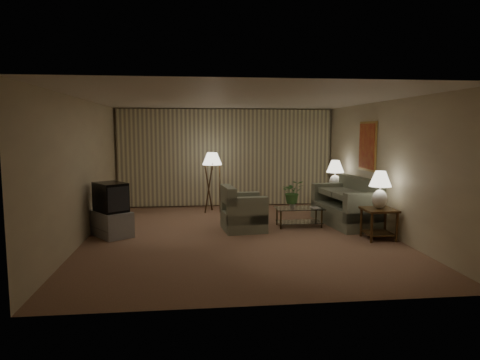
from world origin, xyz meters
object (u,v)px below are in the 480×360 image
Objects in this scene: vase at (292,205)px; tv_cabinet at (112,224)px; crt_tv at (111,197)px; coffee_table at (299,214)px; table_lamp_near at (380,187)px; side_table_far at (334,198)px; floor_lamp at (212,181)px; table_lamp_far at (335,172)px; armchair at (244,213)px; sofa at (346,206)px; side_table_near at (379,218)px; ottoman at (232,204)px.

tv_cabinet is at bearing -173.96° from vase.
coffee_table is at bearing 60.13° from crt_tv.
coffee_table is 1.26× the size of crt_tv.
table_lamp_near reaches higher than coffee_table.
tv_cabinet is at bearing 170.72° from table_lamp_near.
coffee_table is (-1.26, -1.35, -0.12)m from side_table_far.
floor_lamp is (-3.07, 3.14, -0.23)m from table_lamp_near.
armchair is at bearing -148.32° from table_lamp_far.
sofa is 1.49m from table_lamp_near.
side_table_near is at bearing -45.67° from floor_lamp.
tv_cabinet is 7.35× the size of vase.
table_lamp_near is at bearing -0.52° from sofa.
table_lamp_near is at bearing -41.52° from vase.
side_table_far is 3.14m from floor_lamp.
side_table_near is (2.51, -1.05, 0.04)m from armchair.
floor_lamp is 0.81m from ottoman.
side_table_far is 4.27× the size of vase.
crt_tv is at bearing -132.90° from floor_lamp.
floor_lamp reaches higher than table_lamp_near.
tv_cabinet is at bearing 0.00° from crt_tv.
armchair reaches higher than side_table_far.
tv_cabinet is at bearing -161.39° from side_table_far.
ottoman is at bearing 123.61° from coffee_table.
side_table_near is 1.78m from coffee_table.
table_lamp_near is 5.27m from crt_tv.
side_table_near is 5.27m from tv_cabinet.
ottoman is at bearing 166.90° from side_table_far.
ottoman is (-1.29, 1.94, -0.10)m from coffee_table.
side_table_far reaches higher than ottoman.
table_lamp_far is 2.03m from vase.
side_table_far is at bearing 166.30° from sofa.
floor_lamp is at bearing 134.33° from side_table_near.
table_lamp_near is 0.71× the size of tv_cabinet.
side_table_near is 2.60m from side_table_far.
coffee_table is (-1.26, 1.25, -0.76)m from table_lamp_near.
side_table_far is 0.39× the size of floor_lamp.
side_table_near is at bearing -51.35° from ottoman.
armchair is 1.13m from vase.
sofa is 1.12m from coffee_table.
armchair is 1.29× the size of crt_tv.
armchair is 0.69× the size of floor_lamp.
side_table_far is at bearing 72.93° from tv_cabinet.
coffee_table is (1.25, 0.20, -0.10)m from armchair.
tv_cabinet is 1.93× the size of ottoman.
tv_cabinet reaches higher than ottoman.
side_table_far is 1.12× the size of ottoman.
side_table_far is (0.15, 1.25, -0.02)m from sofa.
side_table_near is 0.79× the size of table_lamp_far.
sofa is 5.09m from crt_tv.
floor_lamp reaches higher than sofa.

